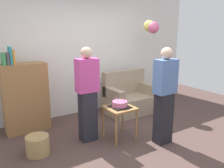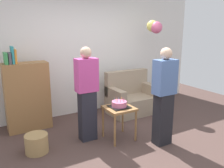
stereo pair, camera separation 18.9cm
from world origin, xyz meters
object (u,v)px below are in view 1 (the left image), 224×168
(wicker_basket, at_px, (38,145))
(person_blowing_candles, at_px, (87,94))
(birthday_cake, at_px, (120,104))
(bookshelf, at_px, (25,97))
(handbag, at_px, (166,113))
(balloon_bunch, at_px, (151,27))
(couch, at_px, (129,98))
(person_holding_cake, at_px, (164,96))
(side_table, at_px, (120,112))

(wicker_basket, bearing_deg, person_blowing_candles, 1.01)
(person_blowing_candles, bearing_deg, birthday_cake, -19.30)
(bookshelf, relative_size, handbag, 5.74)
(wicker_basket, bearing_deg, bookshelf, 85.21)
(handbag, bearing_deg, balloon_bunch, 83.41)
(balloon_bunch, bearing_deg, birthday_cake, -147.96)
(couch, xyz_separation_m, bookshelf, (-2.24, 0.25, 0.33))
(person_blowing_candles, bearing_deg, person_holding_cake, -28.17)
(bookshelf, bearing_deg, side_table, -43.88)
(handbag, xyz_separation_m, balloon_bunch, (0.08, 0.68, 1.85))
(person_holding_cake, bearing_deg, handbag, -150.43)
(side_table, bearing_deg, balloon_bunch, 32.04)
(birthday_cake, relative_size, balloon_bunch, 0.15)
(couch, xyz_separation_m, handbag, (0.47, -0.74, -0.24))
(person_blowing_candles, bearing_deg, couch, 36.07)
(person_blowing_candles, bearing_deg, balloon_bunch, 27.73)
(side_table, bearing_deg, person_holding_cake, -43.68)
(handbag, bearing_deg, wicker_basket, -179.83)
(person_holding_cake, relative_size, handbag, 5.82)
(birthday_cake, distance_m, balloon_bunch, 2.19)
(balloon_bunch, bearing_deg, bookshelf, 173.67)
(bookshelf, height_order, person_blowing_candles, person_blowing_candles)
(couch, xyz_separation_m, side_table, (-0.95, -1.00, 0.16))
(side_table, bearing_deg, handbag, 10.17)
(couch, xyz_separation_m, birthday_cake, (-0.95, -1.00, 0.30))
(person_blowing_candles, xyz_separation_m, balloon_bunch, (1.98, 0.67, 1.11))
(bookshelf, height_order, birthday_cake, bookshelf)
(bookshelf, distance_m, side_table, 1.80)
(handbag, bearing_deg, bookshelf, 159.92)
(side_table, xyz_separation_m, wicker_basket, (-1.38, 0.25, -0.35))
(handbag, bearing_deg, couch, 122.21)
(couch, bearing_deg, balloon_bunch, -6.39)
(side_table, xyz_separation_m, birthday_cake, (0.00, -0.00, 0.14))
(couch, relative_size, handbag, 3.93)
(birthday_cake, distance_m, handbag, 1.54)
(bookshelf, bearing_deg, wicker_basket, -94.79)
(side_table, bearing_deg, wicker_basket, 169.89)
(bookshelf, relative_size, side_table, 2.73)
(wicker_basket, xyz_separation_m, balloon_bunch, (2.87, 0.69, 1.80))
(bookshelf, height_order, handbag, bookshelf)
(wicker_basket, relative_size, balloon_bunch, 0.17)
(wicker_basket, bearing_deg, couch, 17.89)
(couch, distance_m, birthday_cake, 1.41)
(bookshelf, xyz_separation_m, person_blowing_candles, (0.81, -0.98, 0.16))
(birthday_cake, height_order, handbag, birthday_cake)
(bookshelf, distance_m, person_blowing_candles, 1.28)
(couch, bearing_deg, handbag, -57.79)
(couch, height_order, wicker_basket, couch)
(side_table, bearing_deg, person_blowing_candles, 151.76)
(couch, height_order, birthday_cake, couch)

